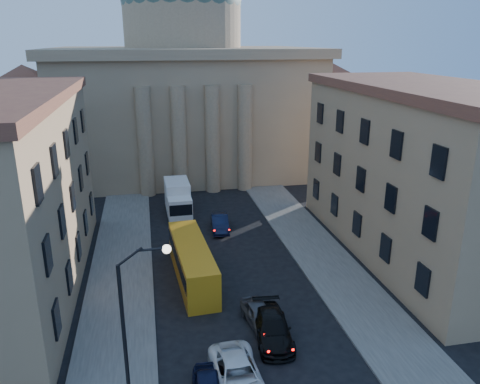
% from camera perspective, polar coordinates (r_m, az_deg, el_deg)
% --- Properties ---
extents(sidewalk_left, '(5.00, 60.00, 0.15)m').
position_cam_1_polar(sidewalk_left, '(35.48, -14.57, -12.98)').
color(sidewalk_left, '#514E4A').
rests_on(sidewalk_left, ground).
extents(sidewalk_right, '(5.00, 60.00, 0.15)m').
position_cam_1_polar(sidewalk_right, '(38.16, 12.25, -10.45)').
color(sidewalk_right, '#514E4A').
rests_on(sidewalk_right, ground).
extents(church, '(68.02, 28.76, 36.60)m').
position_cam_1_polar(church, '(68.47, -6.72, 12.81)').
color(church, '#8E7457').
rests_on(church, ground).
extents(building_right, '(11.60, 26.60, 14.70)m').
position_cam_1_polar(building_right, '(42.68, 21.31, 2.43)').
color(building_right, '#A0805E').
rests_on(building_right, ground).
extents(street_lamp, '(2.62, 0.44, 8.83)m').
position_cam_1_polar(street_lamp, '(24.16, -12.86, -14.30)').
color(street_lamp, black).
rests_on(street_lamp, ground).
extents(car_left_mid, '(2.72, 5.59, 1.53)m').
position_cam_1_polar(car_left_mid, '(27.14, -0.28, -21.45)').
color(car_left_mid, white).
rests_on(car_left_mid, ground).
extents(car_right_mid, '(2.62, 5.50, 1.55)m').
position_cam_1_polar(car_right_mid, '(30.69, 3.95, -16.20)').
color(car_right_mid, black).
rests_on(car_right_mid, ground).
extents(car_right_far, '(2.19, 4.32, 1.41)m').
position_cam_1_polar(car_right_far, '(31.94, 2.42, -14.79)').
color(car_right_far, '#45454A').
rests_on(car_right_far, ground).
extents(car_right_distant, '(2.02, 4.74, 1.52)m').
position_cam_1_polar(car_right_distant, '(46.43, -2.46, -3.78)').
color(car_right_distant, black).
rests_on(car_right_distant, ground).
extents(city_bus, '(3.02, 10.56, 2.94)m').
position_cam_1_polar(city_bus, '(37.09, -5.86, -8.36)').
color(city_bus, orange).
rests_on(city_bus, ground).
extents(box_truck, '(2.60, 6.37, 3.48)m').
position_cam_1_polar(box_truck, '(50.73, -7.56, -0.92)').
color(box_truck, white).
rests_on(box_truck, ground).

